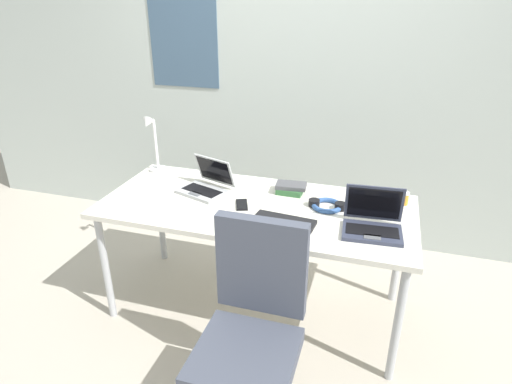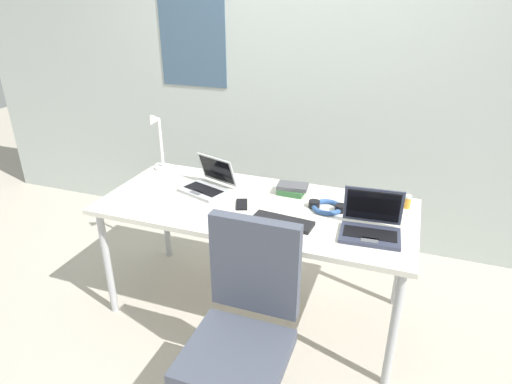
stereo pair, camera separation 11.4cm
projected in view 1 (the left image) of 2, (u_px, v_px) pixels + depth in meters
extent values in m
plane|color=#B7AD9E|center=(256.00, 306.00, 2.82)|extent=(12.00, 12.00, 0.00)
cube|color=#B2BCB7|center=(299.00, 74.00, 3.23)|extent=(6.00, 0.12, 2.60)
cube|color=#3F5972|center=(183.00, 36.00, 3.31)|extent=(0.56, 0.01, 0.76)
cube|color=silver|center=(256.00, 207.00, 2.52)|extent=(1.80, 0.80, 0.03)
cylinder|color=#B2B5BA|center=(106.00, 268.00, 2.60)|extent=(0.04, 0.04, 0.71)
cylinder|color=#B2B5BA|center=(397.00, 325.00, 2.16)|extent=(0.04, 0.04, 0.71)
cylinder|color=#B2B5BA|center=(161.00, 217.00, 3.19)|extent=(0.04, 0.04, 0.71)
cylinder|color=#B2B5BA|center=(399.00, 253.00, 2.75)|extent=(0.04, 0.04, 0.71)
cylinder|color=white|center=(158.00, 169.00, 2.99)|extent=(0.12, 0.12, 0.02)
cylinder|color=white|center=(156.00, 145.00, 2.92)|extent=(0.02, 0.02, 0.34)
cylinder|color=white|center=(150.00, 121.00, 2.81)|extent=(0.01, 0.08, 0.01)
cone|color=white|center=(147.00, 123.00, 2.78)|extent=(0.07, 0.09, 0.09)
cube|color=#33384C|center=(372.00, 233.00, 2.20)|extent=(0.31, 0.22, 0.02)
cube|color=black|center=(372.00, 231.00, 2.20)|extent=(0.27, 0.13, 0.00)
cube|color=#595B60|center=(372.00, 237.00, 2.14)|extent=(0.09, 0.05, 0.00)
cube|color=#33384C|center=(374.00, 203.00, 2.26)|extent=(0.30, 0.06, 0.20)
cube|color=black|center=(374.00, 203.00, 2.25)|extent=(0.27, 0.05, 0.17)
cube|color=#B7BABC|center=(202.00, 192.00, 2.65)|extent=(0.32, 0.27, 0.02)
cube|color=black|center=(202.00, 190.00, 2.64)|extent=(0.26, 0.18, 0.00)
cube|color=#595B60|center=(195.00, 194.00, 2.60)|extent=(0.09, 0.06, 0.00)
cube|color=#B7BABC|center=(215.00, 170.00, 2.70)|extent=(0.28, 0.15, 0.18)
cube|color=black|center=(214.00, 170.00, 2.69)|extent=(0.25, 0.13, 0.15)
cube|color=black|center=(284.00, 221.00, 2.31)|extent=(0.34, 0.15, 0.02)
ellipsoid|color=black|center=(368.00, 206.00, 2.46)|extent=(0.07, 0.10, 0.03)
cube|color=black|center=(242.00, 205.00, 2.50)|extent=(0.11, 0.15, 0.01)
torus|color=#335999|center=(327.00, 206.00, 2.47)|extent=(0.18, 0.18, 0.03)
cylinder|color=black|center=(314.00, 203.00, 2.49)|extent=(0.06, 0.06, 0.04)
cylinder|color=black|center=(340.00, 206.00, 2.45)|extent=(0.06, 0.06, 0.04)
cylinder|color=gold|center=(405.00, 199.00, 2.50)|extent=(0.04, 0.04, 0.06)
cylinder|color=white|center=(406.00, 193.00, 2.48)|extent=(0.04, 0.04, 0.01)
cube|color=#336638|center=(290.00, 190.00, 2.65)|extent=(0.16, 0.13, 0.03)
cube|color=#4C4C51|center=(291.00, 186.00, 2.64)|extent=(0.19, 0.13, 0.02)
cube|color=#474C5B|center=(245.00, 358.00, 1.89)|extent=(0.44, 0.44, 0.07)
cube|color=#474C5B|center=(261.00, 266.00, 1.97)|extent=(0.42, 0.06, 0.48)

